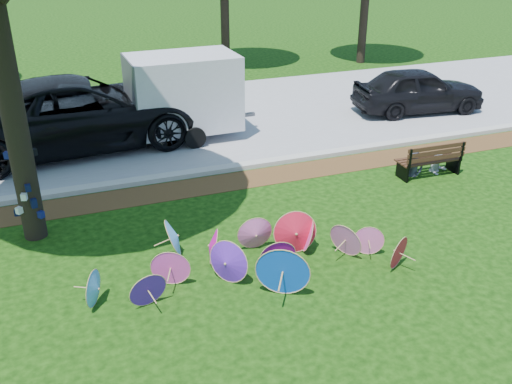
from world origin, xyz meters
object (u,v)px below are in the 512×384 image
at_px(person_right, 439,152).
at_px(person_left, 416,151).
at_px(dark_pickup, 418,90).
at_px(cargo_trailer, 184,92).
at_px(park_bench, 428,158).
at_px(parasol_pile, 257,253).
at_px(black_van, 80,113).

bearing_deg(person_right, person_left, -173.84).
bearing_deg(dark_pickup, cargo_trailer, 95.32).
distance_m(park_bench, person_right, 0.37).
xyz_separation_m(parasol_pile, dark_pickup, (8.26, 7.00, 0.35)).
distance_m(cargo_trailer, person_left, 6.57).
bearing_deg(person_left, park_bench, -5.08).
height_order(parasol_pile, person_left, person_left).
bearing_deg(black_van, person_left, -129.57).
xyz_separation_m(black_van, park_bench, (7.74, -5.06, -0.53)).
relative_size(black_van, person_right, 6.61).
bearing_deg(cargo_trailer, dark_pickup, -3.11).
xyz_separation_m(parasol_pile, person_left, (5.11, 2.58, 0.28)).
bearing_deg(black_van, parasol_pile, -168.68).
height_order(parasol_pile, park_bench, parasol_pile).
relative_size(cargo_trailer, park_bench, 1.80).
height_order(cargo_trailer, park_bench, cargo_trailer).
relative_size(park_bench, person_right, 1.57).
relative_size(cargo_trailer, person_right, 2.84).
height_order(black_van, person_left, black_van).
height_order(dark_pickup, park_bench, dark_pickup).
bearing_deg(park_bench, dark_pickup, 59.21).
xyz_separation_m(black_van, person_right, (8.09, -5.01, -0.44)).
height_order(black_van, dark_pickup, black_van).
bearing_deg(dark_pickup, person_left, 151.82).
xyz_separation_m(black_van, person_left, (7.39, -5.01, -0.31)).
bearing_deg(dark_pickup, park_bench, 155.24).
distance_m(dark_pickup, park_bench, 5.28).
height_order(parasol_pile, cargo_trailer, cargo_trailer).
xyz_separation_m(parasol_pile, cargo_trailer, (0.56, 7.27, 0.96)).
xyz_separation_m(black_van, cargo_trailer, (2.84, -0.32, 0.38)).
bearing_deg(person_left, cargo_trailer, 137.20).
relative_size(parasol_pile, person_right, 5.47).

